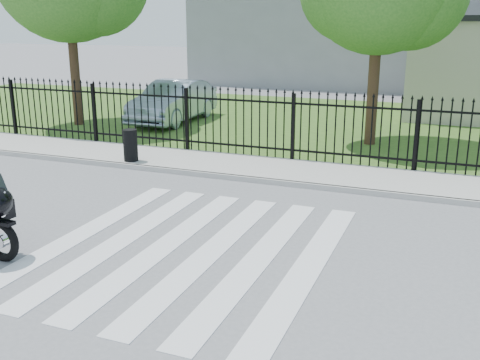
% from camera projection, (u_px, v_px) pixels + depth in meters
% --- Properties ---
extents(ground, '(120.00, 120.00, 0.00)m').
position_uv_depth(ground, '(188.00, 249.00, 9.10)').
color(ground, slate).
rests_on(ground, ground).
extents(crosswalk, '(5.00, 5.50, 0.01)m').
position_uv_depth(crosswalk, '(188.00, 248.00, 9.10)').
color(crosswalk, silver).
rests_on(crosswalk, ground).
extents(sidewalk, '(40.00, 2.00, 0.12)m').
position_uv_depth(sidewalk, '(280.00, 170.00, 13.55)').
color(sidewalk, '#ADAAA3').
rests_on(sidewalk, ground).
extents(curb, '(40.00, 0.12, 0.12)m').
position_uv_depth(curb, '(267.00, 181.00, 12.66)').
color(curb, '#ADAAA3').
rests_on(curb, ground).
extents(grass_strip, '(40.00, 12.00, 0.02)m').
position_uv_depth(grass_strip, '(340.00, 124.00, 19.83)').
color(grass_strip, '#32581E').
rests_on(grass_strip, ground).
extents(iron_fence, '(26.00, 0.04, 1.80)m').
position_uv_depth(iron_fence, '(293.00, 129.00, 14.21)').
color(iron_fence, black).
rests_on(iron_fence, ground).
extents(parked_car, '(1.63, 4.45, 1.46)m').
position_uv_depth(parked_car, '(173.00, 101.00, 19.97)').
color(parked_car, '#97A8BE').
rests_on(parked_car, grass_strip).
extents(litter_bin, '(0.44, 0.44, 0.81)m').
position_uv_depth(litter_bin, '(130.00, 145.00, 14.11)').
color(litter_bin, black).
rests_on(litter_bin, sidewalk).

